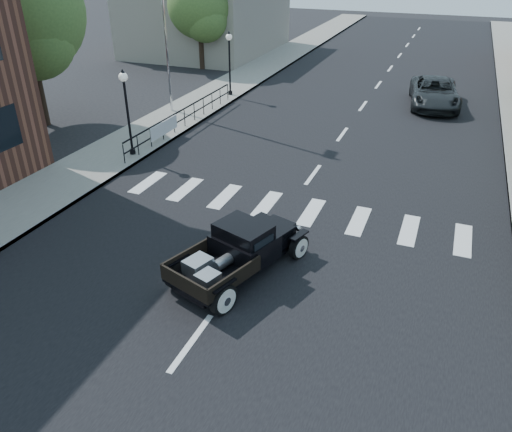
% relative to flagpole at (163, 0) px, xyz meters
% --- Properties ---
extents(ground, '(120.00, 120.00, 0.00)m').
position_rel_flagpole_xyz_m(ground, '(9.20, -12.00, -5.57)').
color(ground, black).
rests_on(ground, ground).
extents(road, '(14.00, 80.00, 0.02)m').
position_rel_flagpole_xyz_m(road, '(9.20, 3.00, -5.56)').
color(road, black).
rests_on(road, ground).
extents(road_markings, '(12.00, 60.00, 0.06)m').
position_rel_flagpole_xyz_m(road_markings, '(9.20, -2.00, -5.57)').
color(road_markings, silver).
rests_on(road_markings, ground).
extents(sidewalk_left, '(3.00, 80.00, 0.15)m').
position_rel_flagpole_xyz_m(sidewalk_left, '(0.70, 3.00, -5.49)').
color(sidewalk_left, gray).
rests_on(sidewalk_left, ground).
extents(low_building_left, '(10.00, 12.00, 5.00)m').
position_rel_flagpole_xyz_m(low_building_left, '(-5.80, 16.00, -3.07)').
color(low_building_left, gray).
rests_on(low_building_left, ground).
extents(railing, '(0.08, 10.00, 1.00)m').
position_rel_flagpole_xyz_m(railing, '(1.90, -2.00, -4.92)').
color(railing, black).
rests_on(railing, sidewalk_left).
extents(banner, '(0.04, 2.20, 0.60)m').
position_rel_flagpole_xyz_m(banner, '(1.98, -4.00, -5.12)').
color(banner, silver).
rests_on(banner, sidewalk_left).
extents(lamp_post_b, '(0.36, 0.36, 3.51)m').
position_rel_flagpole_xyz_m(lamp_post_b, '(1.60, -6.00, -3.66)').
color(lamp_post_b, black).
rests_on(lamp_post_b, sidewalk_left).
extents(lamp_post_c, '(0.36, 0.36, 3.51)m').
position_rel_flagpole_xyz_m(lamp_post_c, '(1.60, 4.00, -3.66)').
color(lamp_post_c, black).
rests_on(lamp_post_c, sidewalk_left).
extents(flagpole, '(0.12, 0.12, 10.83)m').
position_rel_flagpole_xyz_m(flagpole, '(0.00, 0.00, 0.00)').
color(flagpole, silver).
rests_on(flagpole, sidewalk_left).
extents(big_tree_near, '(5.41, 5.41, 7.95)m').
position_rel_flagpole_xyz_m(big_tree_near, '(-4.80, -4.00, -1.59)').
color(big_tree_near, '#405E28').
rests_on(big_tree_near, ground).
extents(big_tree_far, '(4.32, 4.32, 6.35)m').
position_rel_flagpole_xyz_m(big_tree_far, '(-3.30, 10.00, -2.39)').
color(big_tree_far, '#405E28').
rests_on(big_tree_far, ground).
extents(hotrod_pickup, '(3.26, 4.71, 1.49)m').
position_rel_flagpole_xyz_m(hotrod_pickup, '(9.13, -12.09, -4.82)').
color(hotrod_pickup, black).
rests_on(hotrod_pickup, ground).
extents(second_car, '(3.16, 5.62, 1.48)m').
position_rel_flagpole_xyz_m(second_car, '(12.77, 6.44, -4.83)').
color(second_car, black).
rests_on(second_car, ground).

